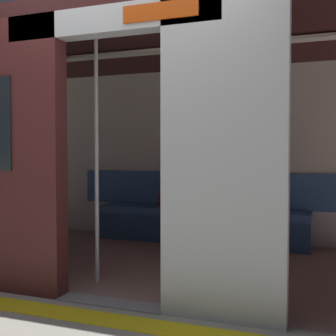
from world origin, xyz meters
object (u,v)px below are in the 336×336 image
grab_pole_far (182,158)px  book (225,208)px  person_seated (192,191)px  handbag (169,200)px  bench_seat (199,217)px  train_car (164,113)px  grab_pole_door (97,158)px

grab_pole_far → book: bearing=-88.2°
person_seated → handbag: 0.39m
grab_pole_far → person_seated: bearing=-75.4°
bench_seat → person_seated: 0.34m
train_car → grab_pole_door: size_ratio=2.89×
grab_pole_far → handbag: bearing=-66.6°
train_car → grab_pole_door: train_car is taller
book → handbag: bearing=-27.1°
train_car → book: train_car is taller
bench_seat → handbag: 0.47m
bench_seat → grab_pole_far: (-0.38, 1.79, 0.77)m
handbag → book: handbag is taller
person_seated → handbag: bearing=-18.6°
handbag → book: bearing=177.8°
grab_pole_door → grab_pole_far: (-0.75, -0.11, 0.00)m
bench_seat → grab_pole_door: grab_pole_door is taller
train_car → person_seated: size_ratio=5.48×
person_seated → bench_seat: bearing=-145.1°
train_car → grab_pole_door: (0.33, 0.80, -0.45)m
grab_pole_door → bench_seat: bearing=-101.2°
bench_seat → person_seated: person_seated is taller
book → person_seated: bearing=-12.3°
grab_pole_far → grab_pole_door: bearing=8.6°
train_car → grab_pole_far: size_ratio=2.89×
handbag → train_car: bearing=107.8°
handbag → grab_pole_far: 2.10m
bench_seat → handbag: handbag is taller
handbag → grab_pole_door: (-0.05, 1.96, 0.58)m
grab_pole_door → grab_pole_far: 0.76m
person_seated → grab_pole_door: bearing=80.8°
grab_pole_door → grab_pole_far: same height
person_seated → book: size_ratio=5.31×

